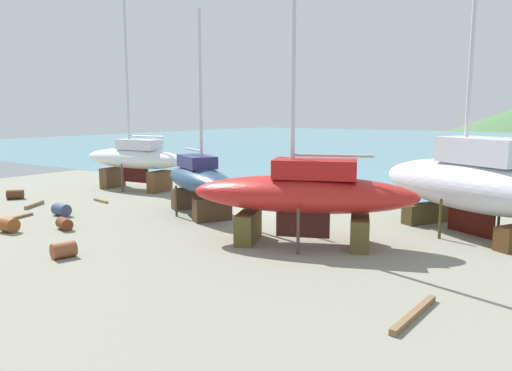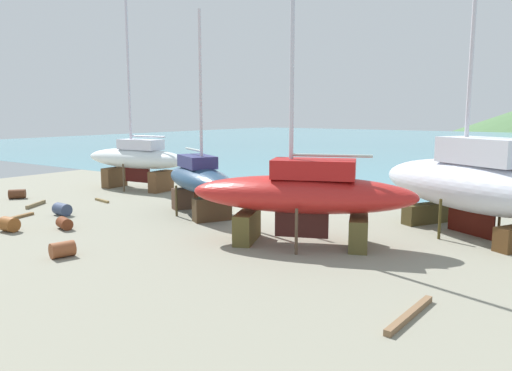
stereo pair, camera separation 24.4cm
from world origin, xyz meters
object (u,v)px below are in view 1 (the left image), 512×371
(sailboat_far_slipway, at_px, (135,159))
(barrel_tar_black, at_px, (9,225))
(barrel_tipped_center, at_px, (61,210))
(barrel_tipped_right, at_px, (15,194))
(worker, at_px, (204,203))
(sailboat_mid_port, at_px, (304,194))
(barrel_rust_near, at_px, (64,224))
(sailboat_large_starboard, at_px, (474,183))
(sailboat_small_center, at_px, (199,180))
(barrel_rust_far, at_px, (64,250))

(sailboat_far_slipway, xyz_separation_m, barrel_tar_black, (4.70, -11.52, -1.81))
(barrel_tipped_center, bearing_deg, barrel_tipped_right, 168.86)
(worker, relative_size, barrel_tar_black, 2.26)
(sailboat_mid_port, relative_size, barrel_rust_near, 14.99)
(sailboat_far_slipway, xyz_separation_m, sailboat_large_starboard, (21.60, -0.30, 0.11))
(worker, height_order, barrel_tipped_right, worker)
(sailboat_small_center, xyz_separation_m, barrel_rust_near, (-2.78, -6.07, -1.53))
(sailboat_far_slipway, bearing_deg, barrel_tipped_right, 59.22)
(sailboat_mid_port, height_order, barrel_tar_black, sailboat_mid_port)
(sailboat_mid_port, bearing_deg, sailboat_large_starboard, -155.98)
(sailboat_small_center, distance_m, barrel_tipped_center, 7.21)
(sailboat_small_center, distance_m, barrel_rust_far, 8.90)
(sailboat_small_center, relative_size, barrel_tipped_center, 10.98)
(worker, relative_size, barrel_rust_far, 2.11)
(sailboat_mid_port, height_order, sailboat_small_center, sailboat_mid_port)
(sailboat_small_center, height_order, sailboat_far_slipway, sailboat_far_slipway)
(sailboat_far_slipway, xyz_separation_m, barrel_tipped_right, (-3.16, -6.80, -1.85))
(barrel_tipped_right, distance_m, barrel_tipped_center, 6.80)
(sailboat_far_slipway, bearing_deg, barrel_rust_near, 116.79)
(barrel_tar_black, bearing_deg, barrel_rust_far, -9.80)
(barrel_rust_far, bearing_deg, barrel_rust_near, 145.58)
(sailboat_large_starboard, relative_size, barrel_tipped_center, 17.17)
(barrel_rust_near, bearing_deg, sailboat_small_center, 65.40)
(sailboat_large_starboard, xyz_separation_m, worker, (-11.24, -4.63, -1.33))
(sailboat_mid_port, height_order, sailboat_far_slipway, sailboat_far_slipway)
(sailboat_mid_port, relative_size, sailboat_far_slipway, 0.86)
(worker, bearing_deg, sailboat_small_center, 10.57)
(barrel_rust_far, relative_size, barrel_rust_near, 0.97)
(barrel_rust_far, xyz_separation_m, barrel_rust_near, (-3.84, 2.63, -0.02))
(sailboat_far_slipway, distance_m, barrel_rust_near, 11.82)
(sailboat_small_center, xyz_separation_m, worker, (1.28, -1.17, -0.88))
(sailboat_mid_port, relative_size, sailboat_small_center, 1.26)
(barrel_tipped_center, bearing_deg, sailboat_mid_port, 10.00)
(sailboat_mid_port, bearing_deg, sailboat_far_slipway, -42.40)
(barrel_rust_far, distance_m, barrel_tar_black, 5.52)
(worker, xyz_separation_m, barrel_rust_near, (-4.06, -4.90, -0.65))
(barrel_rust_near, bearing_deg, worker, 50.32)
(sailboat_large_starboard, bearing_deg, worker, 52.07)
(sailboat_far_slipway, relative_size, barrel_tar_black, 19.33)
(sailboat_small_center, distance_m, barrel_tipped_right, 12.70)
(barrel_rust_far, distance_m, barrel_tipped_center, 7.92)
(barrel_tipped_center, bearing_deg, worker, 24.90)
(sailboat_mid_port, bearing_deg, barrel_tipped_right, -20.01)
(sailboat_far_slipway, distance_m, barrel_tar_black, 12.57)
(sailboat_large_starboard, xyz_separation_m, barrel_tipped_center, (-18.08, -7.81, -1.93))
(worker, bearing_deg, barrel_tipped_right, 60.87)
(worker, distance_m, barrel_tar_black, 8.71)
(sailboat_far_slipway, distance_m, barrel_tipped_center, 9.02)
(sailboat_large_starboard, bearing_deg, barrel_tar_black, 63.25)
(barrel_tar_black, bearing_deg, sailboat_small_center, 60.57)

